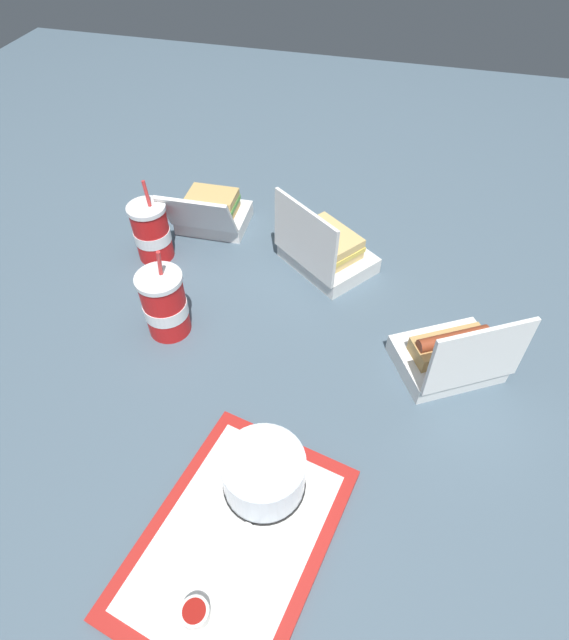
% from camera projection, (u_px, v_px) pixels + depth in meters
% --- Properties ---
extents(ground_plane, '(3.20, 3.20, 0.00)m').
position_uv_depth(ground_plane, '(280.00, 353.00, 1.01)').
color(ground_plane, '#4C6070').
extents(food_tray, '(0.42, 0.33, 0.01)m').
position_uv_depth(food_tray, '(235.00, 540.00, 0.75)').
color(food_tray, red).
rests_on(food_tray, ground_plane).
extents(cake_container, '(0.13, 0.13, 0.08)m').
position_uv_depth(cake_container, '(264.00, 474.00, 0.78)').
color(cake_container, black).
rests_on(cake_container, food_tray).
extents(ketchup_cup, '(0.04, 0.04, 0.02)m').
position_uv_depth(ketchup_cup, '(195.00, 613.00, 0.67)').
color(ketchup_cup, white).
rests_on(ketchup_cup, food_tray).
extents(napkin_stack, '(0.13, 0.13, 0.00)m').
position_uv_depth(napkin_stack, '(251.00, 570.00, 0.72)').
color(napkin_stack, white).
rests_on(napkin_stack, food_tray).
extents(plastic_fork, '(0.11, 0.03, 0.00)m').
position_uv_depth(plastic_fork, '(165.00, 563.00, 0.72)').
color(plastic_fork, white).
rests_on(plastic_fork, food_tray).
extents(clamshell_sandwich_right, '(0.21, 0.18, 0.16)m').
position_uv_depth(clamshell_sandwich_right, '(212.00, 213.00, 1.26)').
color(clamshell_sandwich_right, white).
rests_on(clamshell_sandwich_right, ground_plane).
extents(clamshell_sandwich_left, '(0.25, 0.25, 0.19)m').
position_uv_depth(clamshell_sandwich_left, '(326.00, 250.00, 1.16)').
color(clamshell_sandwich_left, white).
rests_on(clamshell_sandwich_left, ground_plane).
extents(clamshell_hotdog_corner, '(0.22, 0.24, 0.18)m').
position_uv_depth(clamshell_hotdog_corner, '(451.00, 355.00, 0.95)').
color(clamshell_hotdog_corner, white).
rests_on(clamshell_hotdog_corner, ground_plane).
extents(soda_cup_center, '(0.09, 0.09, 0.20)m').
position_uv_depth(soda_cup_center, '(152.00, 232.00, 1.16)').
color(soda_cup_center, red).
rests_on(soda_cup_center, ground_plane).
extents(soda_cup_right, '(0.09, 0.09, 0.21)m').
position_uv_depth(soda_cup_right, '(165.00, 304.00, 1.00)').
color(soda_cup_right, red).
rests_on(soda_cup_right, ground_plane).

